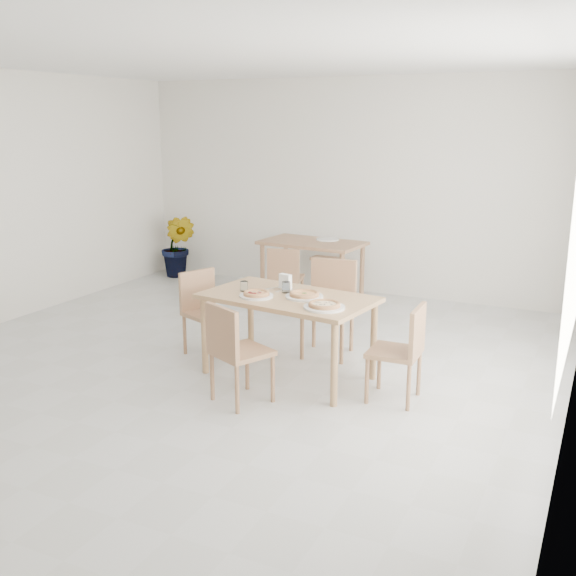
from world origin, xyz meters
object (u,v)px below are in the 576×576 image
at_px(chair_south, 234,347).
at_px(napkin_holder, 285,282).
at_px(main_table, 288,305).
at_px(pizza_mushroom, 324,304).
at_px(pizza_pepperoni, 256,293).
at_px(second_table, 312,249).
at_px(pizza_margherita, 304,294).
at_px(potted_plant, 178,246).
at_px(plate_margherita, 304,297).
at_px(plate_empty, 328,239).
at_px(tumbler_a, 286,287).
at_px(chair_back_s, 285,274).
at_px(tumbler_b, 244,286).
at_px(plate_pepperoni, 256,296).
at_px(chair_east, 404,347).
at_px(chair_back_n, 333,252).
at_px(chair_north, 330,300).
at_px(chair_west, 204,306).

bearing_deg(chair_south, napkin_holder, -65.87).
distance_m(main_table, pizza_mushroom, 0.52).
height_order(pizza_pepperoni, second_table, pizza_pepperoni).
xyz_separation_m(pizza_margherita, potted_plant, (-3.33, 2.87, -0.32)).
height_order(chair_south, pizza_margherita, chair_south).
bearing_deg(plate_margherita, plate_empty, 108.53).
distance_m(napkin_holder, potted_plant, 4.09).
bearing_deg(tumbler_a, chair_back_s, 116.34).
distance_m(chair_south, tumbler_b, 0.84).
bearing_deg(napkin_holder, plate_pepperoni, -93.25).
distance_m(main_table, pizza_pepperoni, 0.30).
xyz_separation_m(chair_east, chair_back_s, (-2.04, 1.99, -0.02)).
bearing_deg(chair_back_s, plate_pepperoni, 95.29).
bearing_deg(pizza_mushroom, chair_south, -138.65).
bearing_deg(pizza_mushroom, second_table, 115.60).
relative_size(chair_back_n, potted_plant, 0.91).
distance_m(main_table, chair_back_n, 3.42).
bearing_deg(chair_back_s, chair_south, 93.33).
height_order(napkin_holder, second_table, napkin_holder).
xyz_separation_m(pizza_pepperoni, napkin_holder, (0.12, 0.34, 0.04)).
bearing_deg(potted_plant, main_table, -42.15).
xyz_separation_m(chair_south, pizza_margherita, (0.28, 0.74, 0.30)).
height_order(chair_north, chair_east, chair_north).
distance_m(chair_north, chair_east, 1.31).
height_order(plate_margherita, pizza_mushroom, pizza_mushroom).
height_order(tumbler_a, plate_empty, tumbler_a).
distance_m(chair_back_n, plate_empty, 0.60).
xyz_separation_m(pizza_margherita, second_table, (-1.06, 2.58, -0.13)).
xyz_separation_m(plate_pepperoni, tumbler_a, (0.17, 0.25, 0.04)).
xyz_separation_m(napkin_holder, plate_empty, (-0.65, 2.58, -0.06)).
relative_size(pizza_pepperoni, plate_empty, 0.88).
relative_size(chair_west, pizza_margherita, 2.81).
distance_m(plate_margherita, napkin_holder, 0.33).
distance_m(chair_north, napkin_holder, 0.67).
relative_size(plate_margherita, chair_back_n, 0.39).
bearing_deg(plate_pepperoni, tumbler_b, 145.99).
distance_m(pizza_pepperoni, potted_plant, 4.24).
xyz_separation_m(chair_north, plate_empty, (-0.86, 2.01, 0.22)).
height_order(chair_back_s, plate_empty, chair_back_s).
height_order(chair_north, plate_margherita, chair_north).
distance_m(tumbler_a, plate_empty, 2.77).
distance_m(plate_pepperoni, chair_back_n, 3.52).
distance_m(chair_south, plate_pepperoni, 0.65).
xyz_separation_m(plate_pepperoni, pizza_pepperoni, (0.00, 0.00, 0.02)).
distance_m(chair_east, pizza_pepperoni, 1.36).
bearing_deg(plate_empty, chair_east, -57.01).
relative_size(chair_west, chair_east, 1.01).
height_order(second_table, potted_plant, potted_plant).
bearing_deg(second_table, chair_north, -56.36).
bearing_deg(pizza_pepperoni, plate_empty, 100.44).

